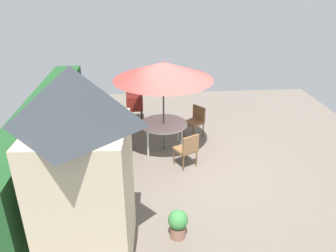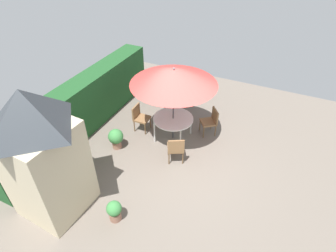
{
  "view_description": "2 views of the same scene",
  "coord_description": "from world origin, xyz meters",
  "px_view_note": "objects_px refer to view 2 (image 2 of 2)",
  "views": [
    {
      "loc": [
        -7.17,
        1.17,
        4.4
      ],
      "look_at": [
        0.51,
        0.53,
        0.82
      ],
      "focal_mm": 35.14,
      "sensor_mm": 36.0,
      "label": 1
    },
    {
      "loc": [
        -5.57,
        -2.2,
        5.8
      ],
      "look_at": [
        0.05,
        0.46,
        1.04
      ],
      "focal_mm": 29.53,
      "sensor_mm": 36.0,
      "label": 2
    }
  ],
  "objects_px": {
    "chair_far_side": "(176,148)",
    "bbq_grill": "(173,86)",
    "potted_plant_by_grill": "(114,210)",
    "chair_near_shed": "(140,116)",
    "patio_umbrella": "(174,77)",
    "patio_table": "(173,120)",
    "chair_toward_hedge": "(211,120)",
    "garden_shed": "(42,155)",
    "potted_plant_by_shed": "(116,138)"
  },
  "relations": [
    {
      "from": "patio_table",
      "to": "patio_umbrella",
      "type": "distance_m",
      "value": 1.49
    },
    {
      "from": "patio_table",
      "to": "chair_near_shed",
      "type": "bearing_deg",
      "value": 92.1
    },
    {
      "from": "patio_table",
      "to": "chair_near_shed",
      "type": "distance_m",
      "value": 1.21
    },
    {
      "from": "chair_near_shed",
      "to": "chair_far_side",
      "type": "bearing_deg",
      "value": -118.02
    },
    {
      "from": "patio_table",
      "to": "patio_umbrella",
      "type": "relative_size",
      "value": 0.5
    },
    {
      "from": "bbq_grill",
      "to": "potted_plant_by_grill",
      "type": "height_order",
      "value": "bbq_grill"
    },
    {
      "from": "chair_far_side",
      "to": "potted_plant_by_grill",
      "type": "xyz_separation_m",
      "value": [
        -2.4,
        0.5,
        -0.21
      ]
    },
    {
      "from": "patio_umbrella",
      "to": "chair_far_side",
      "type": "bearing_deg",
      "value": -151.54
    },
    {
      "from": "patio_table",
      "to": "bbq_grill",
      "type": "bearing_deg",
      "value": 24.22
    },
    {
      "from": "chair_far_side",
      "to": "bbq_grill",
      "type": "bearing_deg",
      "value": 25.74
    },
    {
      "from": "chair_near_shed",
      "to": "patio_table",
      "type": "bearing_deg",
      "value": -87.9
    },
    {
      "from": "potted_plant_by_grill",
      "to": "chair_near_shed",
      "type": "bearing_deg",
      "value": 20.11
    },
    {
      "from": "garden_shed",
      "to": "chair_far_side",
      "type": "relative_size",
      "value": 3.67
    },
    {
      "from": "garden_shed",
      "to": "chair_far_side",
      "type": "height_order",
      "value": "garden_shed"
    },
    {
      "from": "chair_toward_hedge",
      "to": "potted_plant_by_grill",
      "type": "distance_m",
      "value": 4.23
    },
    {
      "from": "bbq_grill",
      "to": "chair_near_shed",
      "type": "distance_m",
      "value": 1.88
    },
    {
      "from": "bbq_grill",
      "to": "chair_far_side",
      "type": "relative_size",
      "value": 1.33
    },
    {
      "from": "chair_near_shed",
      "to": "chair_far_side",
      "type": "xyz_separation_m",
      "value": [
        -0.91,
        -1.71,
        0.0
      ]
    },
    {
      "from": "chair_far_side",
      "to": "potted_plant_by_shed",
      "type": "height_order",
      "value": "chair_far_side"
    },
    {
      "from": "bbq_grill",
      "to": "patio_table",
      "type": "bearing_deg",
      "value": -155.78
    },
    {
      "from": "garden_shed",
      "to": "potted_plant_by_grill",
      "type": "xyz_separation_m",
      "value": [
        0.23,
        -1.52,
        -1.37
      ]
    },
    {
      "from": "garden_shed",
      "to": "patio_table",
      "type": "height_order",
      "value": "garden_shed"
    },
    {
      "from": "garden_shed",
      "to": "patio_table",
      "type": "distance_m",
      "value": 4.0
    },
    {
      "from": "chair_near_shed",
      "to": "chair_toward_hedge",
      "type": "xyz_separation_m",
      "value": [
        0.8,
        -2.19,
        0.0
      ]
    },
    {
      "from": "patio_umbrella",
      "to": "chair_toward_hedge",
      "type": "distance_m",
      "value": 2.1
    },
    {
      "from": "garden_shed",
      "to": "potted_plant_by_grill",
      "type": "height_order",
      "value": "garden_shed"
    },
    {
      "from": "garden_shed",
      "to": "potted_plant_by_grill",
      "type": "distance_m",
      "value": 2.06
    },
    {
      "from": "bbq_grill",
      "to": "garden_shed",
      "type": "bearing_deg",
      "value": 172.45
    },
    {
      "from": "bbq_grill",
      "to": "chair_toward_hedge",
      "type": "xyz_separation_m",
      "value": [
        -1.01,
        -1.79,
        -0.33
      ]
    },
    {
      "from": "chair_near_shed",
      "to": "chair_far_side",
      "type": "height_order",
      "value": "same"
    },
    {
      "from": "potted_plant_by_shed",
      "to": "potted_plant_by_grill",
      "type": "bearing_deg",
      "value": -147.13
    },
    {
      "from": "potted_plant_by_shed",
      "to": "potted_plant_by_grill",
      "type": "distance_m",
      "value": 2.59
    },
    {
      "from": "chair_toward_hedge",
      "to": "potted_plant_by_grill",
      "type": "xyz_separation_m",
      "value": [
        -4.11,
        0.98,
        -0.21
      ]
    },
    {
      "from": "patio_umbrella",
      "to": "chair_near_shed",
      "type": "relative_size",
      "value": 2.8
    },
    {
      "from": "garden_shed",
      "to": "potted_plant_by_shed",
      "type": "relative_size",
      "value": 4.94
    },
    {
      "from": "chair_near_shed",
      "to": "potted_plant_by_grill",
      "type": "xyz_separation_m",
      "value": [
        -3.31,
        -1.21,
        -0.21
      ]
    },
    {
      "from": "chair_near_shed",
      "to": "potted_plant_by_grill",
      "type": "bearing_deg",
      "value": -159.89
    },
    {
      "from": "chair_far_side",
      "to": "potted_plant_by_grill",
      "type": "bearing_deg",
      "value": 168.21
    },
    {
      "from": "chair_far_side",
      "to": "potted_plant_by_shed",
      "type": "distance_m",
      "value": 1.92
    },
    {
      "from": "potted_plant_by_grill",
      "to": "garden_shed",
      "type": "bearing_deg",
      "value": 98.72
    },
    {
      "from": "garden_shed",
      "to": "chair_toward_hedge",
      "type": "bearing_deg",
      "value": -29.96
    },
    {
      "from": "potted_plant_by_shed",
      "to": "potted_plant_by_grill",
      "type": "xyz_separation_m",
      "value": [
        -2.17,
        -1.4,
        -0.07
      ]
    },
    {
      "from": "patio_table",
      "to": "bbq_grill",
      "type": "relative_size",
      "value": 1.05
    },
    {
      "from": "patio_table",
      "to": "chair_far_side",
      "type": "xyz_separation_m",
      "value": [
        -0.95,
        -0.52,
        -0.2
      ]
    },
    {
      "from": "patio_table",
      "to": "chair_far_side",
      "type": "distance_m",
      "value": 1.1
    },
    {
      "from": "garden_shed",
      "to": "potted_plant_by_shed",
      "type": "xyz_separation_m",
      "value": [
        2.41,
        -0.12,
        -1.3
      ]
    },
    {
      "from": "patio_table",
      "to": "chair_near_shed",
      "type": "xyz_separation_m",
      "value": [
        -0.04,
        1.19,
        -0.2
      ]
    },
    {
      "from": "patio_umbrella",
      "to": "chair_toward_hedge",
      "type": "relative_size",
      "value": 2.8
    },
    {
      "from": "potted_plant_by_shed",
      "to": "patio_table",
      "type": "bearing_deg",
      "value": -49.73
    },
    {
      "from": "patio_umbrella",
      "to": "potted_plant_by_grill",
      "type": "relative_size",
      "value": 4.4
    }
  ]
}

